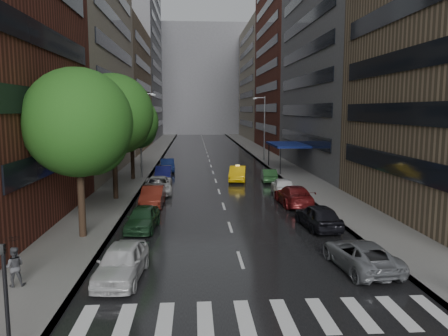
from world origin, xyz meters
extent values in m
plane|color=gray|center=(0.00, 0.00, 0.00)|extent=(220.00, 220.00, 0.00)
cube|color=black|center=(0.00, 50.00, 0.01)|extent=(14.00, 140.00, 0.01)
cube|color=gray|center=(-9.00, 50.00, 0.07)|extent=(4.00, 140.00, 0.15)
cube|color=gray|center=(9.00, 50.00, 0.07)|extent=(4.00, 140.00, 0.15)
cube|color=silver|center=(-6.10, -2.00, 0.01)|extent=(0.55, 2.80, 0.01)
cube|color=silver|center=(-4.70, -2.00, 0.01)|extent=(0.55, 2.80, 0.01)
cube|color=silver|center=(-3.30, -2.00, 0.01)|extent=(0.55, 2.80, 0.01)
cube|color=silver|center=(-1.90, -2.00, 0.01)|extent=(0.55, 2.80, 0.01)
cube|color=silver|center=(-0.50, -2.00, 0.01)|extent=(0.55, 2.80, 0.01)
cube|color=silver|center=(0.90, -2.00, 0.01)|extent=(0.55, 2.80, 0.01)
cube|color=silver|center=(2.30, -2.00, 0.01)|extent=(0.55, 2.80, 0.01)
cube|color=silver|center=(3.70, -2.00, 0.01)|extent=(0.55, 2.80, 0.01)
cube|color=silver|center=(5.10, -2.00, 0.01)|extent=(0.55, 2.80, 0.01)
cube|color=silver|center=(6.50, -2.00, 0.01)|extent=(0.55, 2.80, 0.01)
cube|color=gray|center=(-15.00, 36.00, 17.00)|extent=(8.00, 28.00, 34.00)
cube|color=#937A5B|center=(-15.00, 64.00, 11.00)|extent=(8.00, 28.00, 22.00)
cube|color=slate|center=(-15.00, 94.00, 19.00)|extent=(8.00, 32.00, 38.00)
cube|color=slate|center=(15.00, 36.00, 12.00)|extent=(8.00, 28.00, 24.00)
cube|color=maroon|center=(15.00, 64.00, 18.00)|extent=(8.00, 28.00, 36.00)
cube|color=gray|center=(15.00, 94.00, 14.00)|extent=(8.00, 32.00, 28.00)
cube|color=slate|center=(0.00, 118.00, 16.00)|extent=(40.00, 14.00, 32.00)
cylinder|color=#382619|center=(-8.60, 8.17, 2.64)|extent=(0.40, 0.40, 5.29)
sphere|color=#1E5116|center=(-8.60, 8.17, 6.61)|extent=(6.04, 6.04, 6.04)
cylinder|color=#382619|center=(-8.60, 18.90, 2.79)|extent=(0.40, 0.40, 5.59)
sphere|color=#1E5116|center=(-8.60, 18.90, 6.98)|extent=(6.39, 6.39, 6.39)
cylinder|color=#382619|center=(-8.60, 29.10, 2.42)|extent=(0.40, 0.40, 4.84)
sphere|color=#1E5116|center=(-8.60, 29.10, 6.06)|extent=(5.54, 5.54, 5.54)
imported|color=#DDA70B|center=(2.24, 27.71, 0.77)|extent=(2.27, 4.84, 1.53)
imported|color=silver|center=(-5.40, 1.91, 0.78)|extent=(2.17, 4.70, 1.56)
imported|color=#1B3D23|center=(-5.40, 9.82, 0.73)|extent=(2.06, 4.43, 1.47)
imported|color=#5A1B12|center=(-5.40, 16.52, 0.76)|extent=(1.70, 4.64, 1.52)
imported|color=silver|center=(-5.40, 21.45, 0.74)|extent=(2.64, 5.39, 1.47)
imported|color=#0E0F41|center=(-5.40, 28.42, 0.76)|extent=(1.74, 4.66, 1.52)
imported|color=#0D183F|center=(-5.40, 35.16, 0.76)|extent=(2.03, 4.74, 1.52)
imported|color=slate|center=(5.40, 2.40, 0.67)|extent=(2.66, 5.04, 1.35)
imported|color=black|center=(5.40, 9.35, 0.78)|extent=(2.23, 4.72, 1.56)
imported|color=maroon|center=(5.40, 15.97, 0.78)|extent=(2.32, 5.40, 1.55)
imported|color=white|center=(5.40, 20.06, 0.77)|extent=(2.25, 4.70, 1.55)
imported|color=#1D401E|center=(5.40, 27.08, 0.66)|extent=(1.71, 4.12, 1.33)
imported|color=#48494D|center=(-9.60, 1.13, 0.97)|extent=(0.92, 0.79, 1.64)
imported|color=black|center=(-9.60, 1.13, 1.80)|extent=(0.96, 0.98, 0.88)
cylinder|color=black|center=(-7.60, -4.32, 1.75)|extent=(0.12, 0.12, 3.20)
imported|color=black|center=(-7.60, -4.32, 3.15)|extent=(0.18, 0.15, 0.90)
cylinder|color=gray|center=(-7.80, 30.00, 4.65)|extent=(0.18, 0.18, 9.00)
cube|color=gray|center=(-6.40, 30.00, 8.85)|extent=(0.50, 0.22, 0.16)
cylinder|color=gray|center=(7.80, 45.00, 4.65)|extent=(0.18, 0.18, 9.00)
cube|color=gray|center=(6.40, 45.00, 8.85)|extent=(0.50, 0.22, 0.16)
cube|color=navy|center=(9.00, 35.00, 3.15)|extent=(4.00, 8.00, 0.25)
cylinder|color=black|center=(7.40, 31.20, 1.65)|extent=(0.12, 0.12, 3.00)
cylinder|color=black|center=(7.40, 38.80, 1.65)|extent=(0.12, 0.12, 3.00)
camera|label=1|loc=(-2.24, -16.51, 7.33)|focal=35.00mm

